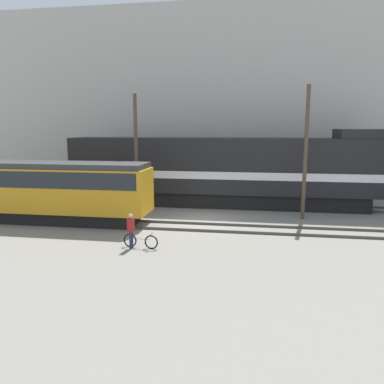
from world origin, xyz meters
The scene contains 10 objects.
ground_plane centered at (0.00, 0.00, 0.00)m, with size 120.00×120.00×0.00m, color gray.
track_near centered at (0.00, -1.66, 0.07)m, with size 60.00×1.51×0.14m.
track_far centered at (0.00, 4.50, 0.07)m, with size 60.00×1.51×0.14m.
building_backdrop centered at (0.00, 11.43, 7.41)m, with size 40.53×6.00×14.82m.
freight_locomotive centered at (0.86, 4.50, 2.46)m, with size 20.95×3.04×5.29m.
streetcar centered at (-8.94, -1.66, 1.98)m, with size 12.37×2.54×3.46m.
bicycle centered at (-2.04, -5.50, 0.32)m, with size 1.66×0.44×0.70m.
person centered at (-2.44, -5.60, 0.96)m, with size 0.26×0.38×1.60m.
utility_pole_left centered at (-4.34, 1.42, 3.71)m, with size 0.22×0.22×7.43m.
utility_pole_center centered at (5.89, 1.42, 3.90)m, with size 0.22×0.22×7.79m.
Camera 1 is at (2.84, -21.15, 5.35)m, focal length 35.00 mm.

